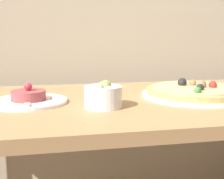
% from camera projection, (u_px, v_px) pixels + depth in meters
% --- Properties ---
extents(dining_table, '(1.46, 0.69, 0.77)m').
position_uv_depth(dining_table, '(129.00, 130.00, 1.05)').
color(dining_table, '#AD7F51').
rests_on(dining_table, ground_plane).
extents(pizza_plate, '(0.36, 0.36, 0.06)m').
position_uv_depth(pizza_plate, '(195.00, 92.00, 1.07)').
color(pizza_plate, white).
rests_on(pizza_plate, dining_table).
extents(tartare_plate, '(0.24, 0.24, 0.06)m').
position_uv_depth(tartare_plate, '(29.00, 99.00, 0.97)').
color(tartare_plate, white).
rests_on(tartare_plate, dining_table).
extents(small_bowl, '(0.11, 0.11, 0.08)m').
position_uv_depth(small_bowl, '(103.00, 95.00, 0.91)').
color(small_bowl, white).
rests_on(small_bowl, dining_table).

